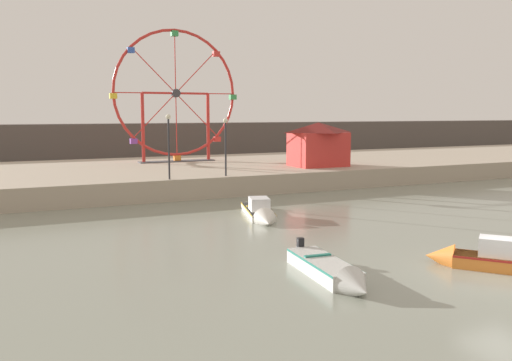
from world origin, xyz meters
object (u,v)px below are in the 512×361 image
motorboat_orange_hull (488,259)px  promenade_lamp_far (226,138)px  motorboat_pale_grey (333,273)px  motorboat_white_red_stripe (261,213)px  ferris_wheel_red_frame (176,96)px  carnival_booth_red_striped (318,143)px  promenade_lamp_near (169,137)px

motorboat_orange_hull → promenade_lamp_far: size_ratio=1.12×
motorboat_pale_grey → motorboat_white_red_stripe: motorboat_white_red_stripe is taller
motorboat_white_red_stripe → ferris_wheel_red_frame: size_ratio=0.52×
motorboat_white_red_stripe → ferris_wheel_red_frame: bearing=-167.6°
motorboat_pale_grey → motorboat_white_red_stripe: (2.33, 10.64, -0.00)m
motorboat_pale_grey → motorboat_orange_hull: size_ratio=1.16×
ferris_wheel_red_frame → carnival_booth_red_striped: ferris_wheel_red_frame is taller
motorboat_white_red_stripe → motorboat_pale_grey: bearing=3.3°
carnival_booth_red_striped → ferris_wheel_red_frame: bearing=136.9°
motorboat_orange_hull → motorboat_white_red_stripe: bearing=-23.6°
carnival_booth_red_striped → promenade_lamp_near: size_ratio=1.08×
promenade_lamp_near → promenade_lamp_far: promenade_lamp_near is taller
motorboat_white_red_stripe → carnival_booth_red_striped: bearing=152.8°
motorboat_pale_grey → motorboat_orange_hull: (5.81, -1.10, 0.07)m
motorboat_pale_grey → ferris_wheel_red_frame: (3.42, 29.90, 6.68)m
motorboat_pale_grey → promenade_lamp_far: size_ratio=1.30×
motorboat_orange_hull → promenade_lamp_near: size_ratio=1.05×
motorboat_orange_hull → ferris_wheel_red_frame: 31.79m
motorboat_pale_grey → promenade_lamp_near: 18.49m
motorboat_orange_hull → promenade_lamp_near: bearing=-21.9°
motorboat_white_red_stripe → carnival_booth_red_striped: 15.11m
motorboat_pale_grey → motorboat_orange_hull: bearing=84.7°
carnival_booth_red_striped → promenade_lamp_far: bearing=-160.9°
motorboat_white_red_stripe → carnival_booth_red_striped: carnival_booth_red_striped is taller
ferris_wheel_red_frame → promenade_lamp_near: size_ratio=2.72×
motorboat_pale_grey → motorboat_orange_hull: 5.92m
motorboat_orange_hull → ferris_wheel_red_frame: bearing=-35.7°
carnival_booth_red_striped → promenade_lamp_far: (-9.01, -3.13, 0.72)m
carnival_booth_red_striped → promenade_lamp_far: 9.57m
motorboat_orange_hull → promenade_lamp_far: bearing=-33.1°
motorboat_white_red_stripe → ferris_wheel_red_frame: 20.42m
motorboat_pale_grey → promenade_lamp_far: promenade_lamp_far is taller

